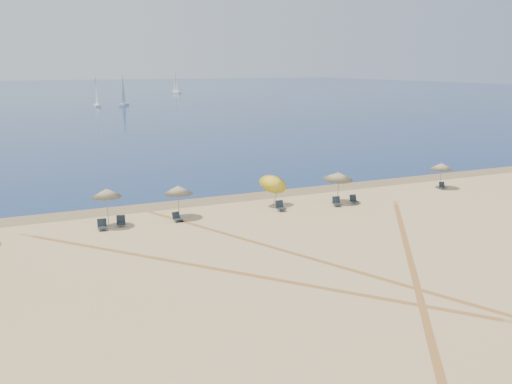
# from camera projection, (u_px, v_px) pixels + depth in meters

# --- Properties ---
(ground) EXTENTS (160.00, 160.00, 0.00)m
(ground) POSITION_uv_depth(u_px,v_px,m) (452.00, 322.00, 22.52)
(ground) COLOR tan
(ground) RESTS_ON ground
(ocean) EXTENTS (500.00, 500.00, 0.00)m
(ocean) POSITION_uv_depth(u_px,v_px,m) (52.00, 92.00, 222.52)
(ocean) COLOR #0C2151
(ocean) RESTS_ON ground
(wet_sand) EXTENTS (500.00, 500.00, 0.00)m
(wet_sand) POSITION_uv_depth(u_px,v_px,m) (236.00, 197.00, 43.85)
(wet_sand) COLOR olive
(wet_sand) RESTS_ON ground
(umbrella_1) EXTENTS (1.99, 1.99, 2.60)m
(umbrella_1) POSITION_uv_depth(u_px,v_px,m) (107.00, 193.00, 35.57)
(umbrella_1) COLOR gray
(umbrella_1) RESTS_ON ground
(umbrella_2) EXTENTS (2.05, 2.05, 2.33)m
(umbrella_2) POSITION_uv_depth(u_px,v_px,m) (178.00, 190.00, 37.67)
(umbrella_2) COLOR gray
(umbrella_2) RESTS_ON ground
(umbrella_3) EXTENTS (2.13, 2.16, 2.67)m
(umbrella_3) POSITION_uv_depth(u_px,v_px,m) (274.00, 181.00, 40.89)
(umbrella_3) COLOR gray
(umbrella_3) RESTS_ON ground
(umbrella_4) EXTENTS (2.31, 2.35, 2.49)m
(umbrella_4) POSITION_uv_depth(u_px,v_px,m) (338.00, 176.00, 41.80)
(umbrella_4) COLOR gray
(umbrella_4) RESTS_ON ground
(umbrella_5) EXTENTS (2.06, 2.06, 2.23)m
(umbrella_5) POSITION_uv_depth(u_px,v_px,m) (442.00, 166.00, 47.00)
(umbrella_5) COLOR gray
(umbrella_5) RESTS_ON ground
(chair_1) EXTENTS (0.63, 0.72, 0.71)m
(chair_1) POSITION_uv_depth(u_px,v_px,m) (102.00, 225.00, 35.11)
(chair_1) COLOR black
(chair_1) RESTS_ON ground
(chair_2) EXTENTS (0.67, 0.76, 0.69)m
(chair_2) POSITION_uv_depth(u_px,v_px,m) (121.00, 221.00, 35.99)
(chair_2) COLOR black
(chair_2) RESTS_ON ground
(chair_3) EXTENTS (0.60, 0.69, 0.64)m
(chair_3) POSITION_uv_depth(u_px,v_px,m) (177.00, 217.00, 37.03)
(chair_3) COLOR black
(chair_3) RESTS_ON ground
(chair_4) EXTENTS (0.62, 0.72, 0.74)m
(chair_4) POSITION_uv_depth(u_px,v_px,m) (280.00, 206.00, 39.77)
(chair_4) COLOR black
(chair_4) RESTS_ON ground
(chair_5) EXTENTS (0.75, 0.82, 0.71)m
(chair_5) POSITION_uv_depth(u_px,v_px,m) (337.00, 202.00, 41.12)
(chair_5) COLOR black
(chair_5) RESTS_ON ground
(chair_6) EXTENTS (0.60, 0.69, 0.66)m
(chair_6) POSITION_uv_depth(u_px,v_px,m) (354.00, 200.00, 41.92)
(chair_6) COLOR black
(chair_6) RESTS_ON ground
(chair_7) EXTENTS (0.60, 0.67, 0.61)m
(chair_7) POSITION_uv_depth(u_px,v_px,m) (442.00, 186.00, 46.74)
(chair_7) COLOR black
(chair_7) RESTS_ON ground
(sailboat_1) EXTENTS (3.14, 5.18, 7.55)m
(sailboat_1) POSITION_uv_depth(u_px,v_px,m) (176.00, 87.00, 209.18)
(sailboat_1) COLOR white
(sailboat_1) RESTS_ON ocean
(sailboat_2) EXTENTS (3.56, 5.43, 7.99)m
(sailboat_2) POSITION_uv_depth(u_px,v_px,m) (123.00, 97.00, 144.43)
(sailboat_2) COLOR white
(sailboat_2) RESTS_ON ocean
(sailboat_3) EXTENTS (1.32, 5.02, 7.46)m
(sailboat_3) POSITION_uv_depth(u_px,v_px,m) (97.00, 98.00, 141.63)
(sailboat_3) COLOR white
(sailboat_3) RESTS_ON ocean
(tire_tracks) EXTENTS (49.32, 43.72, 0.00)m
(tire_tracks) POSITION_uv_depth(u_px,v_px,m) (310.00, 263.00, 29.24)
(tire_tracks) COLOR tan
(tire_tracks) RESTS_ON ground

